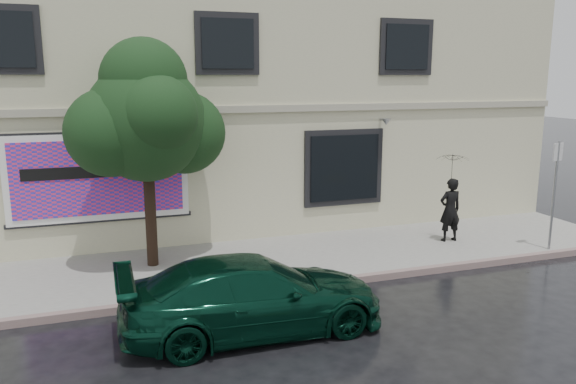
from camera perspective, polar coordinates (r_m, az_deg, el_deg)
name	(u,v)px	position (r m, az deg, el deg)	size (l,w,h in m)	color
ground	(294,323)	(10.50, 0.63, -13.17)	(90.00, 90.00, 0.00)	black
sidewalk	(248,264)	(13.36, -4.06, -7.30)	(20.00, 3.50, 0.15)	#999891
curb	(270,290)	(11.78, -1.84, -9.94)	(20.00, 0.18, 0.16)	slate
building	(200,106)	(18.28, -8.90, 8.66)	(20.00, 8.12, 7.00)	#B7B393
billboard	(99,177)	(14.10, -18.65, 1.42)	(4.30, 0.16, 2.20)	white
car	(254,295)	(9.96, -3.52, -10.43)	(2.03, 4.59, 1.34)	black
pedestrian	(450,210)	(15.28, 16.14, -1.75)	(0.61, 0.40, 1.68)	black
umbrella	(453,166)	(15.06, 16.39, 2.57)	(0.89, 0.89, 0.66)	black
street_tree	(146,123)	(12.76, -14.24, 6.84)	(2.63, 2.63, 4.60)	black
sign_pole	(555,186)	(15.27, 25.48, 0.58)	(0.33, 0.08, 2.73)	gray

